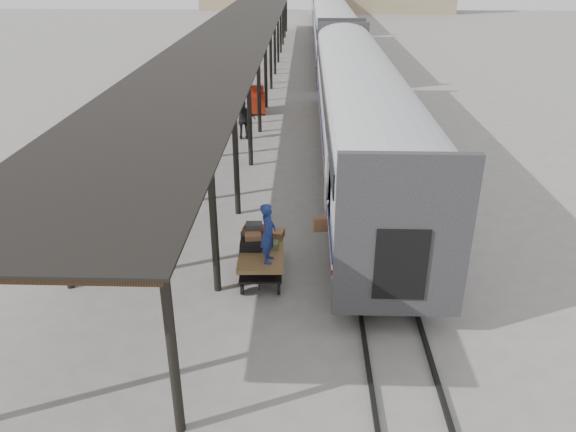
# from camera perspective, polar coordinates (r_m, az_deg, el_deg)

# --- Properties ---
(ground) EXTENTS (160.00, 160.00, 0.00)m
(ground) POSITION_cam_1_polar(r_m,az_deg,el_deg) (17.29, -1.74, -3.97)
(ground) COLOR slate
(ground) RESTS_ON ground
(train) EXTENTS (3.45, 76.01, 4.01)m
(train) POSITION_cam_1_polar(r_m,az_deg,el_deg) (49.23, 4.60, 18.51)
(train) COLOR silver
(train) RESTS_ON ground
(canopy) EXTENTS (4.90, 64.30, 4.15)m
(canopy) POSITION_cam_1_polar(r_m,az_deg,el_deg) (39.55, -4.84, 18.77)
(canopy) COLOR #422B19
(canopy) RESTS_ON ground
(rails) EXTENTS (1.54, 150.00, 0.12)m
(rails) POSITION_cam_1_polar(r_m,az_deg,el_deg) (49.81, 4.49, 15.53)
(rails) COLOR black
(rails) RESTS_ON ground
(baggage_cart) EXTENTS (1.34, 2.45, 0.86)m
(baggage_cart) POSITION_cam_1_polar(r_m,az_deg,el_deg) (15.94, -2.71, -4.04)
(baggage_cart) COLOR brown
(baggage_cart) RESTS_ON ground
(suitcase_stack) EXTENTS (1.30, 1.25, 0.59)m
(suitcase_stack) POSITION_cam_1_polar(r_m,az_deg,el_deg) (16.07, -3.08, -2.14)
(suitcase_stack) COLOR #353537
(suitcase_stack) RESTS_ON baggage_cart
(luggage_tug) EXTENTS (1.14, 1.69, 1.41)m
(luggage_tug) POSITION_cam_1_polar(r_m,az_deg,el_deg) (32.96, -3.25, 11.57)
(luggage_tug) COLOR maroon
(luggage_tug) RESTS_ON ground
(porter) EXTENTS (0.46, 0.65, 1.68)m
(porter) POSITION_cam_1_polar(r_m,az_deg,el_deg) (14.85, -2.02, -1.75)
(porter) COLOR navy
(porter) RESTS_ON baggage_cart
(pedestrian) EXTENTS (1.20, 0.64, 1.96)m
(pedestrian) POSITION_cam_1_polar(r_m,az_deg,el_deg) (27.98, -4.52, 9.73)
(pedestrian) COLOR black
(pedestrian) RESTS_ON ground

